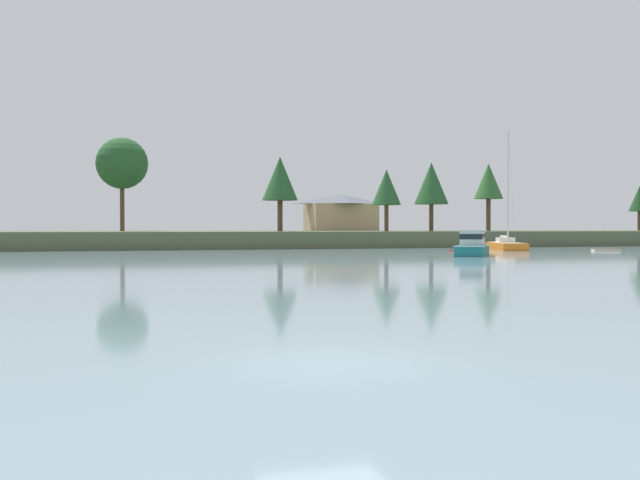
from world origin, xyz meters
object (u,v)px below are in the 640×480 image
sailboat_orange (506,247)px  mooring_buoy_red (450,251)px  cruiser_teal (473,249)px  dinghy_cream (606,250)px

sailboat_orange → mooring_buoy_red: 9.33m
sailboat_orange → mooring_buoy_red: (-8.79, -3.13, -0.22)m
sailboat_orange → cruiser_teal: bearing=-130.4°
sailboat_orange → dinghy_cream: sailboat_orange is taller
sailboat_orange → dinghy_cream: size_ratio=4.44×
cruiser_teal → mooring_buoy_red: 11.74m
sailboat_orange → cruiser_teal: sailboat_orange is taller
cruiser_teal → mooring_buoy_red: bearing=73.0°
mooring_buoy_red → cruiser_teal: bearing=-107.0°
dinghy_cream → mooring_buoy_red: size_ratio=8.63×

